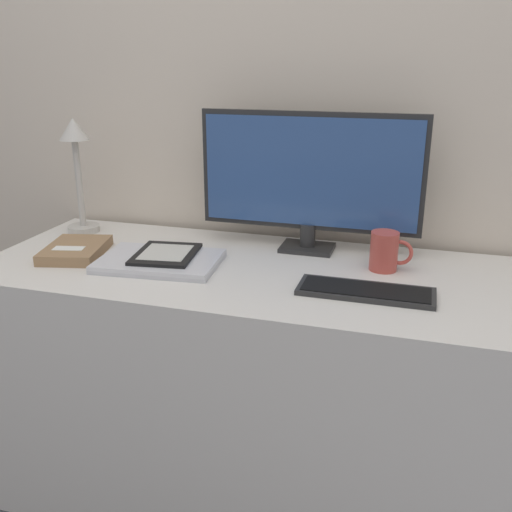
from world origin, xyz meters
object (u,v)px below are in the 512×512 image
monitor (310,177)px  desk_lamp (77,161)px  keyboard (366,291)px  notebook (76,250)px  ereader (166,254)px  coffee_mug (385,251)px  laptop (160,261)px

monitor → desk_lamp: bearing=-177.9°
keyboard → notebook: 0.82m
keyboard → desk_lamp: (-0.92, 0.26, 0.22)m
keyboard → ereader: size_ratio=1.53×
ereader → desk_lamp: bearing=152.8°
coffee_mug → keyboard: bearing=-99.0°
ereader → coffee_mug: size_ratio=1.89×
monitor → desk_lamp: (-0.72, -0.03, 0.01)m
laptop → ereader: (0.01, 0.02, 0.02)m
notebook → coffee_mug: 0.86m
laptop → desk_lamp: (-0.37, 0.21, 0.22)m
keyboard → coffee_mug: bearing=81.0°
laptop → ereader: 0.03m
laptop → notebook: bearing=178.7°
monitor → coffee_mug: 0.30m
ereader → coffee_mug: 0.58m
laptop → notebook: size_ratio=1.41×
monitor → notebook: (-0.62, -0.23, -0.20)m
notebook → desk_lamp: bearing=117.0°
notebook → laptop: bearing=-1.3°
laptop → desk_lamp: size_ratio=0.94×
monitor → desk_lamp: 0.72m
monitor → desk_lamp: monitor is taller
ereader → coffee_mug: (0.57, 0.11, 0.03)m
ereader → monitor: bearing=32.6°
ereader → desk_lamp: size_ratio=0.59×
desk_lamp → coffee_mug: bearing=-4.8°
laptop → coffee_mug: size_ratio=3.03×
desk_lamp → notebook: (0.11, -0.21, -0.21)m
keyboard → coffee_mug: (0.03, 0.18, 0.04)m
keyboard → desk_lamp: 0.98m
desk_lamp → notebook: size_ratio=1.50×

